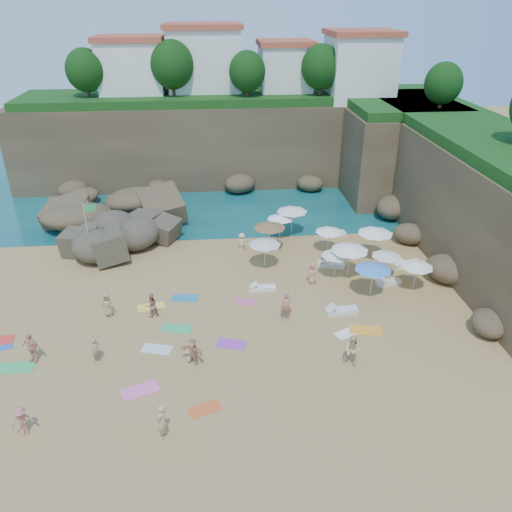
{
  "coord_description": "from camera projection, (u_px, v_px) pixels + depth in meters",
  "views": [
    {
      "loc": [
        -0.66,
        -26.17,
        17.32
      ],
      "look_at": [
        2.0,
        3.0,
        2.0
      ],
      "focal_mm": 35.0,
      "sensor_mm": 36.0,
      "label": 1
    }
  ],
  "objects": [
    {
      "name": "person_stand_4",
      "position": [
        312.0,
        273.0,
        33.52
      ],
      "size": [
        0.83,
        0.73,
        1.49
      ],
      "primitive_type": "imported",
      "rotation": [
        0.0,
        0.0,
        -0.57
      ],
      "color": "tan",
      "rests_on": "ground"
    },
    {
      "name": "cliff_corner",
      "position": [
        394.0,
        150.0,
        48.34
      ],
      "size": [
        10.0,
        12.0,
        8.0
      ],
      "primitive_type": "cube",
      "color": "brown",
      "rests_on": "ground"
    },
    {
      "name": "towel_2",
      "position": [
        205.0,
        409.0,
        23.53
      ],
      "size": [
        1.69,
        1.24,
        0.03
      ],
      "primitive_type": "cube",
      "rotation": [
        0.0,
        0.0,
        0.35
      ],
      "color": "#DF5823",
      "rests_on": "ground"
    },
    {
      "name": "person_stand_1",
      "position": [
        152.0,
        305.0,
        30.01
      ],
      "size": [
        0.92,
        0.82,
        1.56
      ],
      "primitive_type": "imported",
      "rotation": [
        0.0,
        0.0,
        3.5
      ],
      "color": "#A76D53",
      "rests_on": "ground"
    },
    {
      "name": "person_lie_4",
      "position": [
        286.0,
        317.0,
        29.93
      ],
      "size": [
        0.69,
        1.85,
        0.44
      ],
      "primitive_type": "imported",
      "rotation": [
        0.0,
        0.0,
        -0.01
      ],
      "color": "#B26D59",
      "rests_on": "ground"
    },
    {
      "name": "ground",
      "position": [
        229.0,
        308.0,
        31.17
      ],
      "size": [
        120.0,
        120.0,
        0.0
      ],
      "primitive_type": "plane",
      "color": "tan",
      "rests_on": "ground"
    },
    {
      "name": "towel_13",
      "position": [
        348.0,
        333.0,
        28.84
      ],
      "size": [
        1.73,
        1.34,
        0.03
      ],
      "primitive_type": "cube",
      "rotation": [
        0.0,
        0.0,
        0.42
      ],
      "color": "white",
      "rests_on": "ground"
    },
    {
      "name": "towel_10",
      "position": [
        366.0,
        330.0,
        29.06
      ],
      "size": [
        2.01,
        1.25,
        0.03
      ],
      "primitive_type": "cube",
      "rotation": [
        0.0,
        0.0,
        -0.17
      ],
      "color": "#FF9C28",
      "rests_on": "ground"
    },
    {
      "name": "person_stand_6",
      "position": [
        162.0,
        422.0,
        21.66
      ],
      "size": [
        0.66,
        0.77,
        1.79
      ],
      "primitive_type": "imported",
      "rotation": [
        0.0,
        0.0,
        4.3
      ],
      "color": "tan",
      "rests_on": "ground"
    },
    {
      "name": "lounger_4",
      "position": [
        389.0,
        282.0,
        33.68
      ],
      "size": [
        1.79,
        0.9,
        0.27
      ],
      "primitive_type": "cube",
      "rotation": [
        0.0,
        0.0,
        0.2
      ],
      "color": "silver",
      "rests_on": "ground"
    },
    {
      "name": "towel_9",
      "position": [
        246.0,
        302.0,
        31.75
      ],
      "size": [
        1.7,
        1.28,
        0.03
      ],
      "primitive_type": "cube",
      "rotation": [
        0.0,
        0.0,
        -0.38
      ],
      "color": "#D6537A",
      "rests_on": "ground"
    },
    {
      "name": "seawater",
      "position": [
        218.0,
        164.0,
        57.65
      ],
      "size": [
        120.0,
        120.0,
        0.0
      ],
      "primitive_type": "plane",
      "color": "#0C4751",
      "rests_on": "ground"
    },
    {
      "name": "parasol_10",
      "position": [
        373.0,
        267.0,
        31.55
      ],
      "size": [
        2.38,
        2.38,
        2.25
      ],
      "color": "silver",
      "rests_on": "ground"
    },
    {
      "name": "rock_outcrop",
      "position": [
        128.0,
        246.0,
        38.88
      ],
      "size": [
        8.62,
        7.74,
        2.82
      ],
      "primitive_type": null,
      "rotation": [
        0.0,
        0.0,
        0.43
      ],
      "color": "brown",
      "rests_on": "ground"
    },
    {
      "name": "lounger_2",
      "position": [
        407.0,
        264.0,
        35.91
      ],
      "size": [
        2.13,
        1.08,
        0.32
      ],
      "primitive_type": "cube",
      "rotation": [
        0.0,
        0.0,
        0.21
      ],
      "color": "white",
      "rests_on": "ground"
    },
    {
      "name": "towel_6",
      "position": [
        231.0,
        344.0,
        27.92
      ],
      "size": [
        1.83,
        1.3,
        0.03
      ],
      "primitive_type": "cube",
      "rotation": [
        0.0,
        0.0,
        -0.32
      ],
      "color": "purple",
      "rests_on": "ground"
    },
    {
      "name": "person_lie_0",
      "position": [
        25.0,
        431.0,
        22.12
      ],
      "size": [
        1.4,
        1.71,
        0.39
      ],
      "primitive_type": "imported",
      "rotation": [
        0.0,
        0.0,
        0.35
      ],
      "color": "#BB6C5D",
      "rests_on": "ground"
    },
    {
      "name": "parasol_7",
      "position": [
        350.0,
        248.0,
        33.58
      ],
      "size": [
        2.58,
        2.58,
        2.44
      ],
      "color": "silver",
      "rests_on": "ground"
    },
    {
      "name": "towel_1",
      "position": [
        140.0,
        390.0,
        24.64
      ],
      "size": [
        2.03,
        1.54,
        0.03
      ],
      "primitive_type": "cube",
      "rotation": [
        0.0,
        0.0,
        0.39
      ],
      "color": "pink",
      "rests_on": "ground"
    },
    {
      "name": "person_lie_2",
      "position": [
        109.0,
        313.0,
        30.33
      ],
      "size": [
        0.82,
        1.53,
        0.4
      ],
      "primitive_type": "imported",
      "rotation": [
        0.0,
        0.0,
        -0.06
      ],
      "color": "#A68653",
      "rests_on": "ground"
    },
    {
      "name": "flag_pole",
      "position": [
        89.0,
        225.0,
        35.23
      ],
      "size": [
        0.89,
        0.13,
        4.58
      ],
      "color": "silver",
      "rests_on": "ground"
    },
    {
      "name": "towel_3",
      "position": [
        16.0,
        368.0,
        26.13
      ],
      "size": [
        1.86,
        0.93,
        0.03
      ],
      "primitive_type": "cube",
      "rotation": [
        0.0,
        0.0,
        0.0
      ],
      "color": "green",
      "rests_on": "ground"
    },
    {
      "name": "parasol_11",
      "position": [
        417.0,
        265.0,
        32.33
      ],
      "size": [
        2.13,
        2.13,
        2.01
      ],
      "color": "silver",
      "rests_on": "ground"
    },
    {
      "name": "person_stand_3",
      "position": [
        323.0,
        256.0,
        35.69
      ],
      "size": [
        0.66,
        0.95,
        1.5
      ],
      "primitive_type": "imported",
      "rotation": [
        0.0,
        0.0,
        1.2
      ],
      "color": "#A57A52",
      "rests_on": "ground"
    },
    {
      "name": "marina_masts",
      "position": [
        67.0,
        142.0,
        54.93
      ],
      "size": [
        3.1,
        0.1,
        6.0
      ],
      "color": "white",
      "rests_on": "ground"
    },
    {
      "name": "cliff_right",
      "position": [
        472.0,
        193.0,
        37.91
      ],
      "size": [
        8.0,
        30.0,
        8.0
      ],
      "primitive_type": "cube",
      "color": "brown",
      "rests_on": "ground"
    },
    {
      "name": "towel_8",
      "position": [
        185.0,
        298.0,
        32.16
      ],
      "size": [
        1.76,
        1.04,
        0.03
      ],
      "primitive_type": "cube",
      "rotation": [
        0.0,
        0.0,
        -0.13
      ],
      "color": "#217BB4",
      "rests_on": "ground"
    },
    {
      "name": "clifftop_trees",
      "position": [
        270.0,
        74.0,
        43.57
      ],
      "size": [
        35.6,
        23.82,
        4.4
      ],
      "color": "#11380F",
      "rests_on": "ground"
    },
    {
      "name": "parasol_9",
      "position": [
        265.0,
        242.0,
        34.91
      ],
      "size": [
        2.29,
        2.29,
        2.17
      ],
      "color": "silver",
      "rests_on": "ground"
    },
    {
      "name": "parasol_0",
      "position": [
        329.0,
        230.0,
        37.26
      ],
      "size": [
        2.05,
        2.05,
        1.94
      ],
      "color": "silver",
      "rests_on": "ground"
    },
    {
      "name": "parasol_8",
      "position": [
        375.0,
        231.0,
        36.05
      ],
      "size": [
        2.55,
        2.55,
        2.41
      ],
      "color": "silver",
      "rests_on": "ground"
    },
    {
      "name": "lounger_3",
      "position": [
        263.0,
        288.0,
        33.03
      ],
      "size": [
        1.73,
        0.61,
        0.27
      ],
      "primitive_type": "cube",
      "rotation": [
        0.0,
        0.0,
        -0.02
      ],
      "color": "white",
      "rests_on": "ground"
    },
    {
      "name": "towel_11",
      "position": [
        177.0,
        328.0,
        29.23
      ],
      "size": [
        1.86,
        1.24,
        0.03
      ],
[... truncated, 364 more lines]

